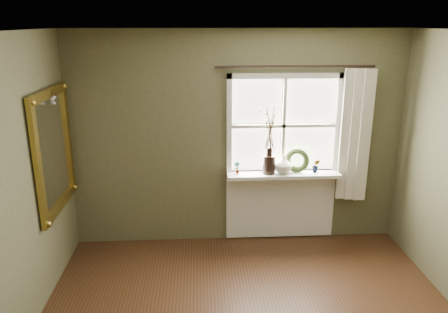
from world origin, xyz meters
TOP-DOWN VIEW (x-y plane):
  - ceiling at (0.00, 0.00)m, footprint 4.50×4.50m
  - wall_back at (0.00, 2.30)m, footprint 4.00×0.10m
  - window_frame at (0.55, 2.23)m, footprint 1.36×0.06m
  - window_sill at (0.55, 2.12)m, footprint 1.36×0.26m
  - window_apron at (0.55, 2.23)m, footprint 1.36×0.04m
  - dark_jug at (0.37, 2.12)m, footprint 0.16×0.16m
  - cream_vase at (0.55, 2.12)m, footprint 0.22×0.22m
  - wreath at (0.72, 2.16)m, footprint 0.32×0.22m
  - potted_plant_left at (-0.01, 2.12)m, footprint 0.09×0.08m
  - potted_plant_right at (0.95, 2.12)m, footprint 0.11×0.10m
  - curtain at (1.39, 2.13)m, footprint 0.36×0.12m
  - curtain_rod at (0.65, 2.17)m, footprint 1.84×0.03m
  - gilt_mirror at (-1.96, 1.63)m, footprint 0.10×1.08m

SIDE VIEW (x-z plane):
  - window_apron at x=0.55m, z-range 0.02..0.90m
  - window_sill at x=0.55m, z-range 0.88..0.92m
  - potted_plant_left at x=-0.01m, z-range 0.92..1.07m
  - potted_plant_right at x=0.95m, z-range 0.92..1.09m
  - cream_vase at x=0.55m, z-range 0.92..1.14m
  - wreath at x=0.72m, z-range 0.88..1.18m
  - dark_jug at x=0.37m, z-range 0.92..1.14m
  - wall_back at x=0.00m, z-range 0.00..2.60m
  - curtain at x=1.39m, z-range 0.57..2.16m
  - gilt_mirror at x=-1.96m, z-range 0.75..2.03m
  - window_frame at x=0.55m, z-range 0.86..2.10m
  - curtain_rod at x=0.65m, z-range 2.16..2.20m
  - ceiling at x=0.00m, z-range 2.60..2.60m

